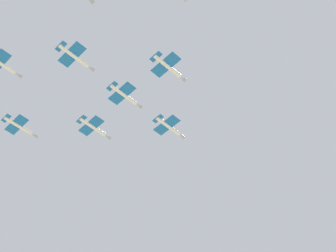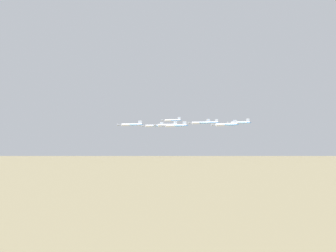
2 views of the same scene
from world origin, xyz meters
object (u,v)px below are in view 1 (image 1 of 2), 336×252
jet_starboard_inner (168,66)px  jet_starboard_trail (1,63)px  jet_port_outer (124,95)px  jet_starboard_outer (19,126)px  jet_port_trail (74,56)px  jet_port_inner (93,127)px  jet_lead (169,126)px

jet_starboard_inner → jet_starboard_trail: 47.78m
jet_port_outer → jet_starboard_outer: (1.83, 36.96, 1.16)m
jet_starboard_inner → jet_port_trail: jet_port_trail is taller
jet_port_outer → jet_port_trail: bearing=-90.0°
jet_port_inner → jet_starboard_outer: jet_starboard_outer is taller
jet_lead → jet_port_trail: size_ratio=1.00×
jet_port_trail → jet_starboard_outer: bearing=174.3°
jet_port_outer → jet_starboard_outer: bearing=-155.8°
jet_port_inner → jet_starboard_inner: 33.77m
jet_port_inner → jet_port_outer: (-9.18, -14.26, -0.35)m
jet_starboard_inner → jet_starboard_trail: (-14.70, 45.41, 2.31)m
jet_starboard_inner → jet_starboard_outer: 53.40m
jet_starboard_outer → jet_port_trail: bearing=-5.7°
jet_port_inner → jet_starboard_outer: 23.88m
jet_lead → jet_starboard_trail: 53.37m
jet_lead → jet_starboard_outer: size_ratio=1.00×
jet_port_inner → jet_port_outer: bearing=-5.7°
jet_port_outer → jet_port_trail: size_ratio=1.00×
jet_starboard_outer → jet_port_trail: size_ratio=1.00×
jet_port_inner → jet_starboard_inner: (-15.35, -30.05, -1.29)m
jet_lead → jet_starboard_trail: jet_starboard_trail is taller
jet_port_inner → jet_starboard_inner: size_ratio=1.00×
jet_lead → jet_port_outer: size_ratio=1.00×
jet_starboard_trail → jet_starboard_outer: bearing=135.0°
jet_starboard_outer → jet_starboard_trail: jet_starboard_trail is taller
jet_port_inner → jet_port_outer: jet_port_inner is taller
jet_starboard_outer → jet_lead: bearing=45.0°
jet_starboard_inner → jet_port_inner: bearing=-180.0°
jet_lead → jet_starboard_inner: size_ratio=1.00×
jet_starboard_outer → jet_starboard_trail: size_ratio=1.00×
jet_starboard_trail → jet_port_inner: bearing=90.0°
jet_port_outer → jet_port_inner: bearing=174.3°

